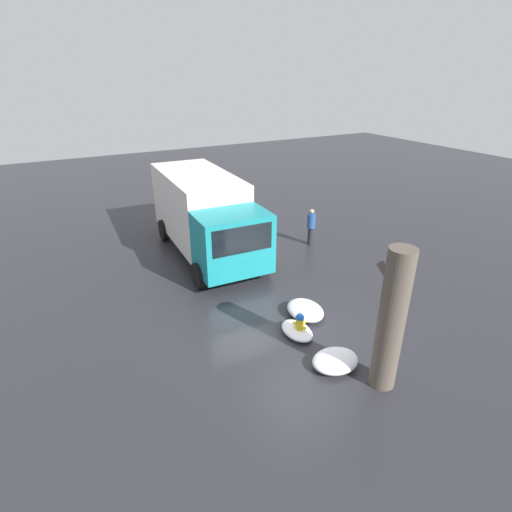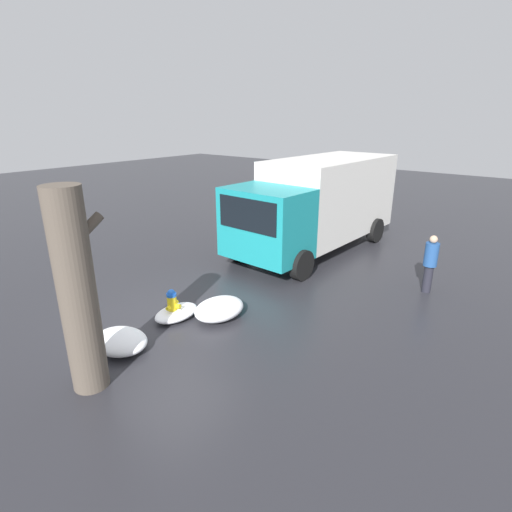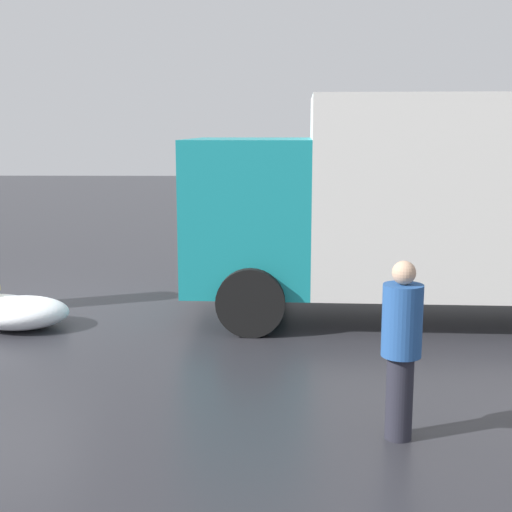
% 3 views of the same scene
% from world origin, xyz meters
% --- Properties ---
extents(ground_plane, '(60.00, 60.00, 0.00)m').
position_xyz_m(ground_plane, '(0.00, 0.00, 0.00)').
color(ground_plane, '#28282D').
extents(fire_hydrant, '(0.43, 0.33, 0.77)m').
position_xyz_m(fire_hydrant, '(0.00, -0.00, 0.39)').
color(fire_hydrant, yellow).
rests_on(fire_hydrant, ground_plane).
extents(tree_trunk, '(0.92, 0.61, 3.53)m').
position_xyz_m(tree_trunk, '(-2.46, -0.71, 1.78)').
color(tree_trunk, brown).
rests_on(tree_trunk, ground_plane).
extents(delivery_truck, '(7.20, 2.99, 3.11)m').
position_xyz_m(delivery_truck, '(6.69, 0.07, 1.69)').
color(delivery_truck, teal).
rests_on(delivery_truck, ground_plane).
extents(pedestrian, '(0.34, 0.34, 1.58)m').
position_xyz_m(pedestrian, '(5.28, -4.14, 0.86)').
color(pedestrian, '#23232D').
rests_on(pedestrian, ground_plane).
extents(snow_pile_by_hydrant, '(1.30, 1.00, 0.42)m').
position_xyz_m(snow_pile_by_hydrant, '(0.78, -0.75, 0.21)').
color(snow_pile_by_hydrant, white).
rests_on(snow_pile_by_hydrant, ground_plane).
extents(snow_pile_curbside, '(1.13, 0.73, 0.27)m').
position_xyz_m(snow_pile_curbside, '(0.11, -0.00, 0.13)').
color(snow_pile_curbside, white).
rests_on(snow_pile_curbside, ground_plane).
extents(snow_pile_by_tree, '(0.98, 1.23, 0.34)m').
position_xyz_m(snow_pile_by_tree, '(-1.47, -0.10, 0.17)').
color(snow_pile_by_tree, white).
rests_on(snow_pile_by_tree, ground_plane).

